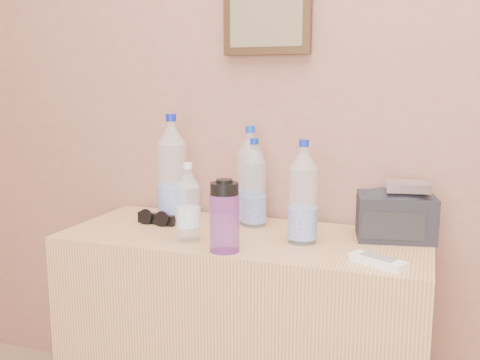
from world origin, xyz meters
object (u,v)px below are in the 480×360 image
object	(u,v)px
foil_packet	(407,186)
toiletry_bag	(395,214)
pet_large_d	(303,198)
sunglasses	(156,219)
pet_small	(188,207)
pet_large_b	(254,187)
nalgene_bottle	(224,216)
ac_remote	(378,261)
dresser	(243,339)
pet_large_a	(172,174)
pet_large_c	(250,181)

from	to	relation	value
foil_packet	toiletry_bag	bearing A→B (deg)	153.87
pet_large_d	sunglasses	bearing A→B (deg)	175.57
pet_small	pet_large_b	bearing A→B (deg)	61.32
nalgene_bottle	ac_remote	size ratio (longest dim) A/B	1.36
pet_large_b	foil_packet	xyz separation A→B (m)	(0.48, -0.01, 0.04)
dresser	pet_large_d	xyz separation A→B (m)	(0.19, -0.02, 0.49)
pet_large_b	foil_packet	world-z (taller)	pet_large_b
pet_large_a	pet_large_b	xyz separation A→B (m)	(0.29, 0.03, -0.03)
pet_large_b	nalgene_bottle	world-z (taller)	pet_large_b
sunglasses	pet_small	bearing A→B (deg)	-29.05
ac_remote	foil_packet	distance (m)	0.31
foil_packet	pet_large_b	bearing A→B (deg)	178.32
dresser	pet_large_d	size ratio (longest dim) A/B	3.68
pet_large_d	nalgene_bottle	bearing A→B (deg)	-139.41
pet_large_b	toiletry_bag	size ratio (longest dim) A/B	1.29
pet_large_a	foil_packet	xyz separation A→B (m)	(0.77, 0.02, 0.00)
pet_small	foil_packet	distance (m)	0.66
pet_large_d	pet_large_b	bearing A→B (deg)	145.14
dresser	toiletry_bag	distance (m)	0.63
toiletry_bag	ac_remote	bearing A→B (deg)	-105.73
pet_large_b	nalgene_bottle	xyz separation A→B (m)	(0.01, -0.30, -0.03)
pet_large_d	sunglasses	size ratio (longest dim) A/B	2.17
pet_small	ac_remote	distance (m)	0.57
pet_large_d	foil_packet	bearing A→B (deg)	23.27
pet_large_b	toiletry_bag	world-z (taller)	pet_large_b
dresser	pet_large_a	distance (m)	0.60
pet_large_d	ac_remote	xyz separation A→B (m)	(0.23, -0.14, -0.13)
dresser	sunglasses	size ratio (longest dim) A/B	8.00
dresser	pet_large_a	size ratio (longest dim) A/B	3.08
dresser	toiletry_bag	size ratio (longest dim) A/B	5.02
pet_large_a	pet_large_c	size ratio (longest dim) A/B	1.11
nalgene_bottle	toiletry_bag	size ratio (longest dim) A/B	0.91
pet_large_a	sunglasses	xyz separation A→B (m)	(-0.03, -0.07, -0.14)
toiletry_bag	sunglasses	bearing A→B (deg)	176.24
pet_large_a	pet_large_c	xyz separation A→B (m)	(0.26, 0.05, -0.02)
pet_large_b	sunglasses	size ratio (longest dim) A/B	2.06
toiletry_bag	foil_packet	world-z (taller)	foil_packet
pet_large_a	pet_large_b	bearing A→B (deg)	5.94
pet_large_b	ac_remote	distance (m)	0.52
dresser	pet_large_b	bearing A→B (deg)	92.27
sunglasses	ac_remote	size ratio (longest dim) A/B	0.94
pet_large_a	foil_packet	world-z (taller)	pet_large_a
pet_small	ac_remote	size ratio (longest dim) A/B	1.57
pet_small	pet_large_a	bearing A→B (deg)	127.25
pet_large_d	foil_packet	size ratio (longest dim) A/B	2.46
pet_large_a	sunglasses	bearing A→B (deg)	-113.66
pet_small	foil_packet	xyz separation A→B (m)	(0.61, 0.22, 0.06)
pet_small	nalgene_bottle	xyz separation A→B (m)	(0.14, -0.06, -0.00)
dresser	pet_large_c	bearing A→B (deg)	100.67
dresser	pet_large_b	xyz separation A→B (m)	(-0.00, 0.12, 0.48)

